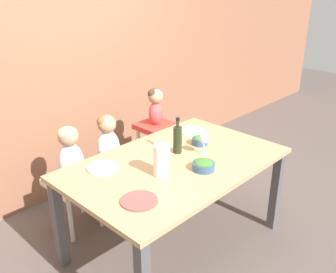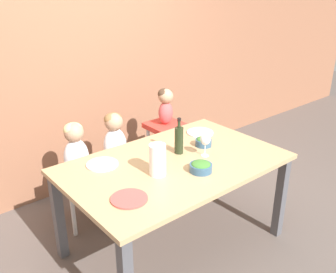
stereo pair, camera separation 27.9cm
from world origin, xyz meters
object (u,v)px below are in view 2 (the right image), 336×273
object	(u,v)px
chair_far_left	(79,182)
dinner_plate_back_left	(102,164)
person_baby_right	(166,103)
person_child_center	(115,137)
salad_bowl_large	(201,167)
person_child_left	(75,148)
salad_bowl_small	(203,142)
wine_bottle	(179,139)
paper_towel_roll	(158,160)
dinner_plate_back_right	(200,132)
chair_right_highchair	(166,138)
wine_glass_near	(205,140)
chair_far_center	(117,169)
dinner_plate_front_left	(129,199)

from	to	relation	value
chair_far_left	dinner_plate_back_left	distance (m)	0.61
person_baby_right	dinner_plate_back_left	distance (m)	1.12
person_child_center	person_baby_right	xyz separation A→B (m)	(0.59, 0.00, 0.19)
salad_bowl_large	person_child_left	bearing A→B (deg)	114.74
person_child_center	salad_bowl_small	size ratio (longest dim) A/B	3.54
wine_bottle	salad_bowl_large	xyz separation A→B (m)	(-0.08, -0.33, -0.08)
person_baby_right	wine_bottle	world-z (taller)	person_baby_right
person_baby_right	paper_towel_roll	distance (m)	1.15
salad_bowl_small	dinner_plate_back_right	xyz separation A→B (m)	(0.17, 0.21, -0.03)
chair_right_highchair	wine_glass_near	bearing A→B (deg)	-109.84
chair_far_center	dinner_plate_front_left	world-z (taller)	dinner_plate_front_left
wine_bottle	salad_bowl_small	size ratio (longest dim) A/B	2.19
salad_bowl_small	dinner_plate_front_left	xyz separation A→B (m)	(-0.93, -0.28, -0.03)
chair_far_center	salad_bowl_large	xyz separation A→B (m)	(0.08, -1.01, 0.40)
paper_towel_roll	chair_right_highchair	bearing A→B (deg)	47.81
chair_far_left	chair_right_highchair	size ratio (longest dim) A/B	0.68
person_child_left	wine_glass_near	size ratio (longest dim) A/B	2.61
paper_towel_roll	wine_bottle	bearing A→B (deg)	26.08
dinner_plate_back_left	person_child_center	bearing A→B (deg)	49.87
chair_far_center	dinner_plate_front_left	xyz separation A→B (m)	(-0.52, -0.99, 0.37)
person_child_left	dinner_plate_front_left	distance (m)	1.00
chair_far_left	person_child_left	distance (m)	0.32
chair_far_left	chair_far_center	size ratio (longest dim) A/B	1.00
chair_right_highchair	person_child_left	world-z (taller)	person_child_left
salad_bowl_small	dinner_plate_back_left	size ratio (longest dim) A/B	0.57
person_child_left	chair_far_left	bearing A→B (deg)	-90.00
wine_bottle	person_baby_right	bearing A→B (deg)	58.01
chair_far_left	person_child_center	bearing A→B (deg)	0.21
person_child_center	wine_bottle	bearing A→B (deg)	-76.43
person_child_center	dinner_plate_front_left	bearing A→B (deg)	-117.45
chair_far_center	dinner_plate_back_right	xyz separation A→B (m)	(0.58, -0.50, 0.37)
chair_far_left	paper_towel_roll	xyz separation A→B (m)	(0.21, -0.85, 0.48)
paper_towel_roll	dinner_plate_back_right	distance (m)	0.84
person_child_left	person_baby_right	distance (m)	1.00
wine_bottle	paper_towel_roll	size ratio (longest dim) A/B	1.29
chair_far_center	dinner_plate_back_right	bearing A→B (deg)	-40.80
chair_far_left	dinner_plate_back_left	size ratio (longest dim) A/B	2.02
chair_right_highchair	salad_bowl_large	bearing A→B (deg)	-116.69
chair_far_center	person_child_center	distance (m)	0.32
chair_far_left	dinner_plate_back_left	bearing A→B (deg)	-92.63
chair_right_highchair	wine_bottle	size ratio (longest dim) A/B	2.40
salad_bowl_large	chair_far_center	bearing A→B (deg)	94.75
chair_right_highchair	wine_bottle	bearing A→B (deg)	-122.07
person_child_center	dinner_plate_back_right	size ratio (longest dim) A/B	2.01
paper_towel_roll	dinner_plate_back_left	xyz separation A→B (m)	(-0.23, 0.37, -0.11)
wine_bottle	salad_bowl_small	bearing A→B (deg)	-6.23
dinner_plate_back_left	wine_glass_near	bearing A→B (deg)	-28.20
paper_towel_roll	salad_bowl_large	xyz separation A→B (m)	(0.26, -0.16, -0.08)
person_child_center	dinner_plate_front_left	size ratio (longest dim) A/B	2.01
chair_far_left	salad_bowl_small	xyz separation A→B (m)	(0.79, -0.71, 0.40)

